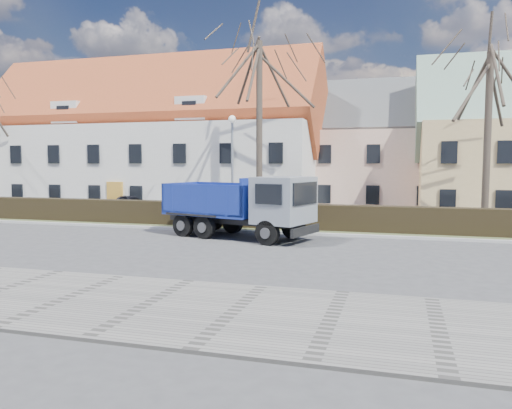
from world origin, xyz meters
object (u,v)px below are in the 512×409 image
(cart_frame, at_px, (180,225))
(dump_truck, at_px, (234,206))
(streetlight, at_px, (232,170))
(parked_car_a, at_px, (136,204))

(cart_frame, bearing_deg, dump_truck, -21.63)
(streetlight, xyz_separation_m, parked_car_a, (-8.52, 4.32, -2.40))
(dump_truck, relative_size, streetlight, 1.21)
(dump_truck, relative_size, parked_car_a, 1.86)
(parked_car_a, bearing_deg, dump_truck, -145.25)
(cart_frame, relative_size, parked_car_a, 0.15)
(dump_truck, xyz_separation_m, parked_car_a, (-9.97, 8.42, -0.81))
(streetlight, height_order, parked_car_a, streetlight)
(cart_frame, height_order, parked_car_a, parked_car_a)
(cart_frame, bearing_deg, parked_car_a, 133.08)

